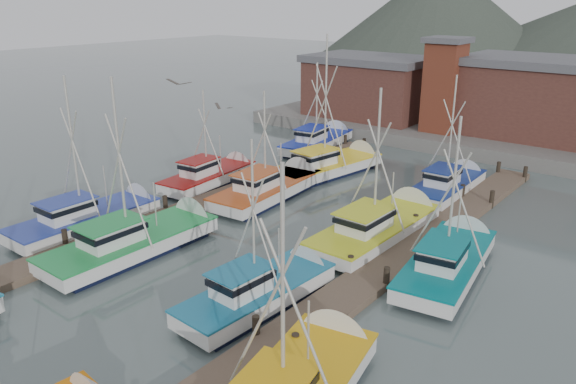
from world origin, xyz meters
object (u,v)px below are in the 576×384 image
Objects in this scene: boat_4 at (141,240)px; boat_8 at (272,187)px; boat_12 at (331,165)px; lookout_tower at (444,84)px.

boat_4 is 11.22m from boat_8.
boat_12 is (0.08, 18.22, 0.01)m from boat_4.
boat_4 is (-2.61, -32.52, -4.86)m from lookout_tower.
boat_12 is (0.18, 7.00, 0.01)m from boat_8.
boat_12 reaches higher than boat_4.
lookout_tower is 0.81× the size of boat_4.
lookout_tower is 15.32m from boat_12.
lookout_tower is 22.02m from boat_8.
boat_8 is (-2.71, -21.30, -4.87)m from lookout_tower.
boat_12 is at bearing 89.88° from boat_4.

